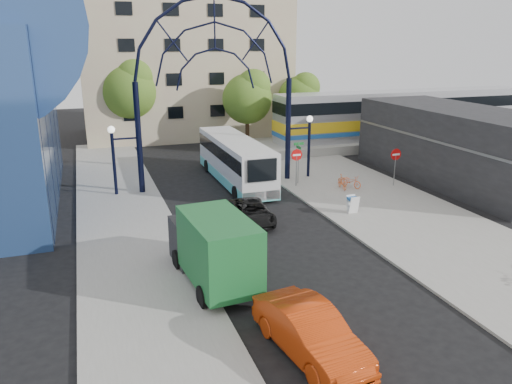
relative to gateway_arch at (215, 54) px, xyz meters
name	(u,v)px	position (x,y,z in m)	size (l,w,h in m)	color
ground	(305,275)	(0.00, -14.00, -8.56)	(120.00, 120.00, 0.00)	black
sidewalk_east	(410,220)	(8.00, -10.00, -8.50)	(8.00, 56.00, 0.12)	gray
plaza_west	(131,241)	(-6.50, -8.00, -8.50)	(5.00, 50.00, 0.12)	gray
gateway_arch	(215,54)	(0.00, 0.00, 0.00)	(13.64, 0.44, 12.10)	black
stop_sign	(297,158)	(4.80, -2.00, -6.56)	(0.80, 0.07, 2.50)	slate
do_not_enter_sign	(396,158)	(11.00, -4.00, -6.58)	(0.76, 0.07, 2.48)	slate
street_name_sign	(299,154)	(5.20, -1.40, -6.43)	(0.70, 0.70, 2.80)	slate
sandwich_board	(353,202)	(5.60, -8.02, -7.81)	(0.55, 0.61, 0.99)	white
commercial_block_east	(459,145)	(16.00, -4.00, -6.06)	(6.00, 16.00, 5.00)	black
apartment_block	(183,65)	(2.00, 20.97, -1.55)	(20.00, 12.10, 14.00)	tan
train_platform	(402,140)	(20.00, 8.00, -8.16)	(32.00, 5.00, 0.80)	gray
train_car	(404,114)	(20.00, 8.00, -5.66)	(25.10, 3.05, 4.20)	#B7B7BC
tree_north_a	(249,96)	(6.12, 11.93, -3.95)	(4.48, 4.48, 7.00)	#382314
tree_north_b	(130,88)	(-3.88, 15.93, -3.29)	(5.12, 5.12, 8.00)	#382314
tree_north_c	(301,95)	(12.12, 13.93, -4.28)	(4.16, 4.16, 6.50)	#382314
city_bus	(235,160)	(1.39, 0.66, -6.98)	(2.61, 10.98, 3.01)	silver
green_truck	(212,247)	(-3.78, -13.31, -7.07)	(2.64, 6.03, 2.97)	black
black_suv	(252,212)	(-0.08, -7.27, -7.99)	(1.89, 4.10, 1.14)	black
red_sedan	(310,332)	(-2.18, -19.08, -7.78)	(1.64, 4.71, 1.55)	#B9330B
bike_near_a	(351,181)	(8.06, -3.49, -8.03)	(0.54, 1.56, 0.82)	#F86331
bike_near_b	(342,182)	(7.37, -3.57, -7.98)	(0.43, 1.51, 0.91)	orange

